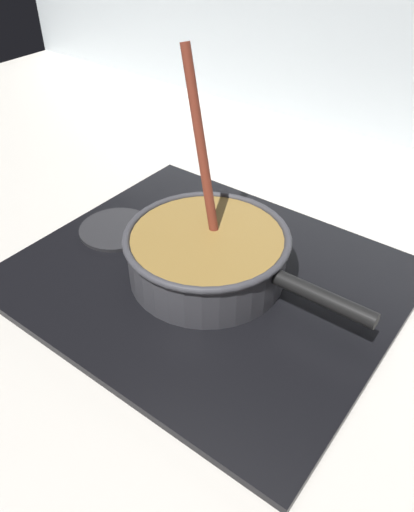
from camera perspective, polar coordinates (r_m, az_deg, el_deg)
ground at (r=0.72m, az=-6.21°, el=-9.96°), size 2.40×1.60×0.04m
backsplash_wall at (r=1.20m, az=21.35°, el=24.28°), size 2.40×0.02×0.55m
hob_plate at (r=0.78m, az=-0.00°, el=-2.41°), size 0.56×0.48×0.01m
burner_ring at (r=0.78m, az=-0.00°, el=-1.85°), size 0.19×0.19×0.01m
spare_burner at (r=0.88m, az=-10.19°, el=3.03°), size 0.13×0.13×0.01m
cooking_pan at (r=0.75m, az=0.09°, el=0.33°), size 0.39×0.25×0.32m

